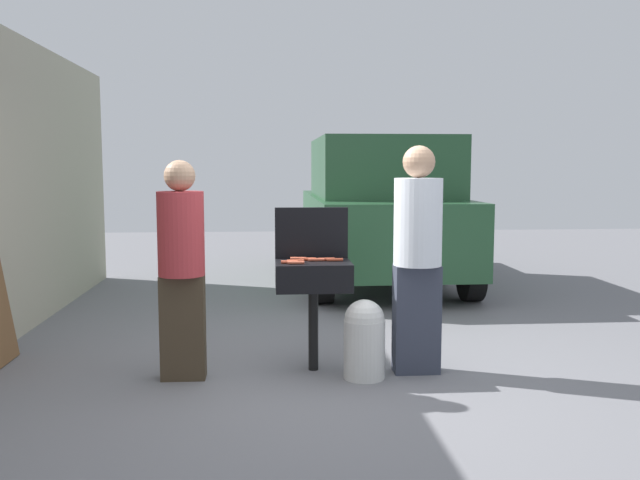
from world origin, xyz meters
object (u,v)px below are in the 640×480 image
(hot_dog_4, at_px, (298,259))
(person_left, at_px, (182,262))
(hot_dog_1, at_px, (316,260))
(propane_tank, at_px, (364,337))
(hot_dog_2, at_px, (308,259))
(hot_dog_5, at_px, (289,262))
(hot_dog_6, at_px, (335,260))
(person_right, at_px, (418,251))
(hot_dog_3, at_px, (296,263))
(parked_minivan, at_px, (379,210))
(hot_dog_0, at_px, (327,259))
(bbq_grill, at_px, (313,279))
(hot_dog_7, at_px, (295,261))

(hot_dog_4, relative_size, person_left, 0.08)
(hot_dog_1, height_order, person_left, person_left)
(person_left, bearing_deg, propane_tank, 11.44)
(person_left, bearing_deg, hot_dog_4, 31.30)
(hot_dog_1, relative_size, hot_dog_2, 1.00)
(hot_dog_5, height_order, hot_dog_6, same)
(propane_tank, xyz_separation_m, person_left, (-1.39, 0.10, 0.59))
(hot_dog_4, relative_size, hot_dog_6, 1.00)
(hot_dog_6, relative_size, person_left, 0.08)
(hot_dog_1, xyz_separation_m, person_right, (0.79, -0.15, 0.08))
(hot_dog_3, height_order, person_right, person_right)
(hot_dog_2, bearing_deg, parked_minivan, 73.02)
(hot_dog_0, distance_m, hot_dog_6, 0.07)
(propane_tank, distance_m, person_right, 0.79)
(bbq_grill, xyz_separation_m, hot_dog_6, (0.17, 0.02, 0.15))
(hot_dog_7, bearing_deg, person_right, -5.50)
(hot_dog_3, relative_size, propane_tank, 0.21)
(propane_tank, bearing_deg, hot_dog_1, 142.35)
(propane_tank, xyz_separation_m, person_right, (0.43, 0.12, 0.65))
(hot_dog_7, xyz_separation_m, person_left, (-0.87, -0.11, 0.02))
(bbq_grill, bearing_deg, hot_dog_6, 5.72)
(hot_dog_3, bearing_deg, parked_minivan, 72.42)
(hot_dog_5, relative_size, parked_minivan, 0.03)
(hot_dog_0, xyz_separation_m, hot_dog_4, (-0.23, 0.05, 0.00))
(hot_dog_2, bearing_deg, bbq_grill, -61.01)
(hot_dog_0, relative_size, person_left, 0.08)
(hot_dog_0, height_order, parked_minivan, parked_minivan)
(hot_dog_2, distance_m, hot_dog_6, 0.22)
(hot_dog_1, relative_size, parked_minivan, 0.03)
(hot_dog_6, distance_m, person_left, 1.20)
(bbq_grill, relative_size, hot_dog_7, 6.77)
(person_left, distance_m, person_right, 1.83)
(hot_dog_6, bearing_deg, hot_dog_2, 166.94)
(hot_dog_0, xyz_separation_m, person_right, (0.70, -0.18, 0.08))
(hot_dog_5, xyz_separation_m, propane_tank, (0.57, -0.16, -0.57))
(bbq_grill, distance_m, hot_dog_4, 0.22)
(hot_dog_3, bearing_deg, hot_dog_6, 23.89)
(person_left, relative_size, person_right, 0.94)
(bbq_grill, relative_size, hot_dog_2, 6.77)
(hot_dog_3, xyz_separation_m, parked_minivan, (1.35, 4.27, 0.13))
(hot_dog_5, bearing_deg, person_left, -175.67)
(hot_dog_2, height_order, person_right, person_right)
(hot_dog_5, bearing_deg, hot_dog_0, 24.87)
(person_right, bearing_deg, hot_dog_7, -22.47)
(hot_dog_0, distance_m, hot_dog_1, 0.09)
(hot_dog_0, relative_size, hot_dog_1, 1.00)
(hot_dog_6, height_order, parked_minivan, parked_minivan)
(hot_dog_0, xyz_separation_m, person_left, (-1.13, -0.20, 0.02))
(hot_dog_3, distance_m, person_right, 0.96)
(bbq_grill, height_order, hot_dog_1, hot_dog_1)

